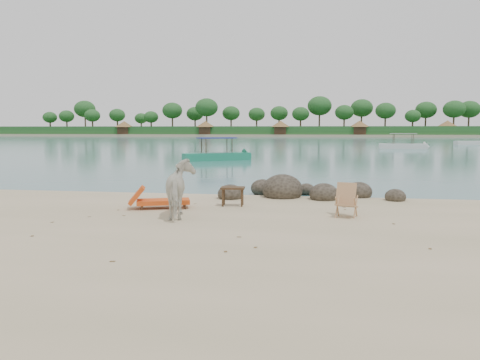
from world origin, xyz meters
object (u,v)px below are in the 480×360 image
Objects in this scene: boulders at (297,192)px; cow at (182,189)px; deck_chair at (347,202)px; boat_near at (217,141)px; side_table at (233,198)px; lounge_chair at (163,200)px.

cow is at bearing -124.27° from boulders.
boat_near is at bearing 126.21° from deck_chair.
cow is 2.25m from side_table.
lounge_chair is at bearing -141.65° from boulders.
boulders is at bearing 46.81° from side_table.
boat_near is (-3.85, 23.04, 0.66)m from cow.
lounge_chair is at bearing -163.96° from side_table.
lounge_chair is at bearing -170.37° from deck_chair.
deck_chair is at bearing -26.31° from side_table.
deck_chair reaches higher than boulders.
deck_chair is (4.30, 0.61, -0.31)m from cow.
lounge_chair is 0.33× the size of boat_near.
lounge_chair is 2.14× the size of deck_chair.
cow reaches higher than deck_chair.
deck_chair is at bearing 171.95° from cow.
boulders is at bearing 127.96° from deck_chair.
side_table is 0.12× the size of boat_near.
deck_chair is (3.27, -1.32, 0.16)m from side_table.
side_table is 0.37× the size of lounge_chair.
boat_near is at bearing 98.77° from side_table.
cow reaches higher than lounge_chair.
boat_near reaches higher than lounge_chair.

